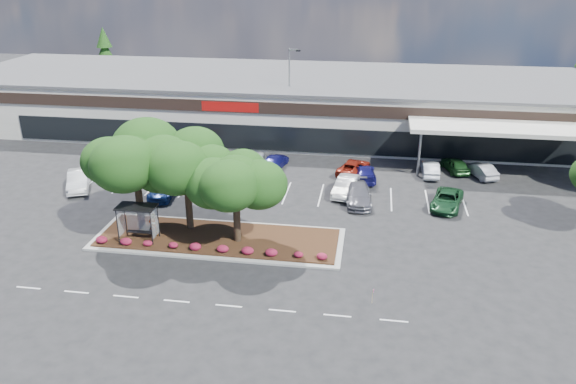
# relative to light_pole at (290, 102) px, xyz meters

# --- Properties ---
(ground) EXTENTS (160.00, 160.00, 0.00)m
(ground) POSITION_rel_light_pole_xyz_m (0.37, -27.91, -4.55)
(ground) COLOR black
(ground) RESTS_ON ground
(retail_store) EXTENTS (80.40, 25.20, 6.25)m
(retail_store) POSITION_rel_light_pole_xyz_m (0.43, 6.00, -1.39)
(retail_store) COLOR silver
(retail_store) RESTS_ON ground
(landscape_island) EXTENTS (18.00, 6.00, 0.26)m
(landscape_island) POSITION_rel_light_pole_xyz_m (-1.63, -23.91, -4.42)
(landscape_island) COLOR #9FA09A
(landscape_island) RESTS_ON ground
(lane_markings) EXTENTS (33.12, 20.06, 0.01)m
(lane_markings) POSITION_rel_light_pole_xyz_m (0.23, -17.48, -4.54)
(lane_markings) COLOR silver
(lane_markings) RESTS_ON ground
(shrub_row) EXTENTS (17.00, 0.80, 0.50)m
(shrub_row) POSITION_rel_light_pole_xyz_m (-1.63, -26.01, -4.04)
(shrub_row) COLOR maroon
(shrub_row) RESTS_ON landscape_island
(bus_shelter) EXTENTS (2.75, 1.55, 2.59)m
(bus_shelter) POSITION_rel_light_pole_xyz_m (-7.13, -24.96, -2.24)
(bus_shelter) COLOR black
(bus_shelter) RESTS_ON landscape_island
(island_tree_west) EXTENTS (7.20, 7.20, 7.89)m
(island_tree_west) POSITION_rel_light_pole_xyz_m (-7.63, -23.41, -0.34)
(island_tree_west) COLOR black
(island_tree_west) RESTS_ON landscape_island
(island_tree_mid) EXTENTS (6.60, 6.60, 7.32)m
(island_tree_mid) POSITION_rel_light_pole_xyz_m (-4.13, -22.71, -0.63)
(island_tree_mid) COLOR black
(island_tree_mid) RESTS_ON landscape_island
(island_tree_east) EXTENTS (5.80, 5.80, 6.50)m
(island_tree_east) POSITION_rel_light_pole_xyz_m (-0.13, -24.21, -1.04)
(island_tree_east) COLOR black
(island_tree_east) RESTS_ON landscape_island
(conifer_north_west) EXTENTS (4.40, 4.40, 10.00)m
(conifer_north_west) POSITION_rel_light_pole_xyz_m (-29.63, 18.09, 0.45)
(conifer_north_west) COLOR black
(conifer_north_west) RESTS_ON ground
(person_waiting) EXTENTS (0.77, 0.66, 1.79)m
(person_waiting) POSITION_rel_light_pole_xyz_m (-6.26, -24.45, -3.39)
(person_waiting) COLOR #594C47
(person_waiting) RESTS_ON landscape_island
(light_pole) EXTENTS (1.43, 0.50, 10.23)m
(light_pole) POSITION_rel_light_pole_xyz_m (0.00, 0.00, 0.00)
(light_pole) COLOR #9FA09A
(light_pole) RESTS_ON ground
(survey_stake) EXTENTS (0.08, 0.14, 0.95)m
(survey_stake) POSITION_rel_light_pole_xyz_m (9.52, -30.32, -3.94)
(survey_stake) COLOR #9C8252
(survey_stake) RESTS_ON ground
(car_0) EXTENTS (3.48, 5.11, 1.59)m
(car_0) POSITION_rel_light_pole_xyz_m (-16.45, -16.25, -3.75)
(car_0) COLOR white
(car_0) RESTS_ON ground
(car_1) EXTENTS (2.21, 5.20, 1.50)m
(car_1) POSITION_rel_light_pole_xyz_m (-10.25, -12.82, -3.80)
(car_1) COLOR navy
(car_1) RESTS_ON ground
(car_2) EXTENTS (2.27, 4.83, 1.36)m
(car_2) POSITION_rel_light_pole_xyz_m (-8.45, -16.68, -3.87)
(car_2) COLOR navy
(car_2) RESTS_ON ground
(car_3) EXTENTS (2.39, 4.77, 1.50)m
(car_3) POSITION_rel_light_pole_xyz_m (-2.12, -12.68, -3.80)
(car_3) COLOR navy
(car_3) RESTS_ON ground
(car_4) EXTENTS (2.62, 4.24, 1.35)m
(car_4) POSITION_rel_light_pole_xyz_m (0.41, -15.00, -3.87)
(car_4) COLOR #0E0C5F
(car_4) RESTS_ON ground
(car_5) EXTENTS (2.51, 5.22, 1.47)m
(car_5) POSITION_rel_light_pole_xyz_m (8.10, -15.55, -3.81)
(car_5) COLOR slate
(car_5) RESTS_ON ground
(car_6) EXTENTS (2.45, 4.82, 1.52)m
(car_6) POSITION_rel_light_pole_xyz_m (6.99, -13.91, -3.79)
(car_6) COLOR silver
(car_6) RESTS_ON ground
(car_8) EXTENTS (3.32, 5.18, 1.33)m
(car_8) POSITION_rel_light_pole_xyz_m (15.30, -15.45, -3.88)
(car_8) COLOR #1A4726
(car_8) RESTS_ON ground
(car_9) EXTENTS (3.00, 4.89, 1.55)m
(car_9) POSITION_rel_light_pole_xyz_m (-12.61, -9.81, -3.77)
(car_9) COLOR navy
(car_9) RESTS_ON ground
(car_10) EXTENTS (3.12, 5.49, 1.44)m
(car_10) POSITION_rel_light_pole_xyz_m (-9.43, -6.45, -3.83)
(car_10) COLOR maroon
(car_10) RESTS_ON ground
(car_11) EXTENTS (3.72, 6.10, 1.58)m
(car_11) POSITION_rel_light_pole_xyz_m (-3.15, -8.63, -3.76)
(car_11) COLOR silver
(car_11) RESTS_ON ground
(car_12) EXTENTS (2.43, 4.77, 1.33)m
(car_12) POSITION_rel_light_pole_xyz_m (-0.25, -8.34, -3.88)
(car_12) COLOR #121258
(car_12) RESTS_ON ground
(car_13) EXTENTS (3.47, 5.18, 1.32)m
(car_13) POSITION_rel_light_pole_xyz_m (7.41, -8.83, -3.89)
(car_13) COLOR maroon
(car_13) RESTS_ON ground
(car_14) EXTENTS (2.29, 4.75, 1.33)m
(car_14) POSITION_rel_light_pole_xyz_m (8.50, -10.23, -3.88)
(car_14) COLOR #131255
(car_14) RESTS_ON ground
(car_15) EXTENTS (1.50, 4.17, 1.37)m
(car_15) POSITION_rel_light_pole_xyz_m (14.50, -8.15, -3.86)
(car_15) COLOR silver
(car_15) RESTS_ON ground
(car_16) EXTENTS (2.81, 4.24, 1.32)m
(car_16) POSITION_rel_light_pole_xyz_m (19.18, -7.79, -3.89)
(car_16) COLOR #9EA0A9
(car_16) RESTS_ON ground
(car_17) EXTENTS (2.70, 4.38, 1.39)m
(car_17) POSITION_rel_light_pole_xyz_m (16.95, -6.70, -3.85)
(car_17) COLOR #18421B
(car_17) RESTS_ON ground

